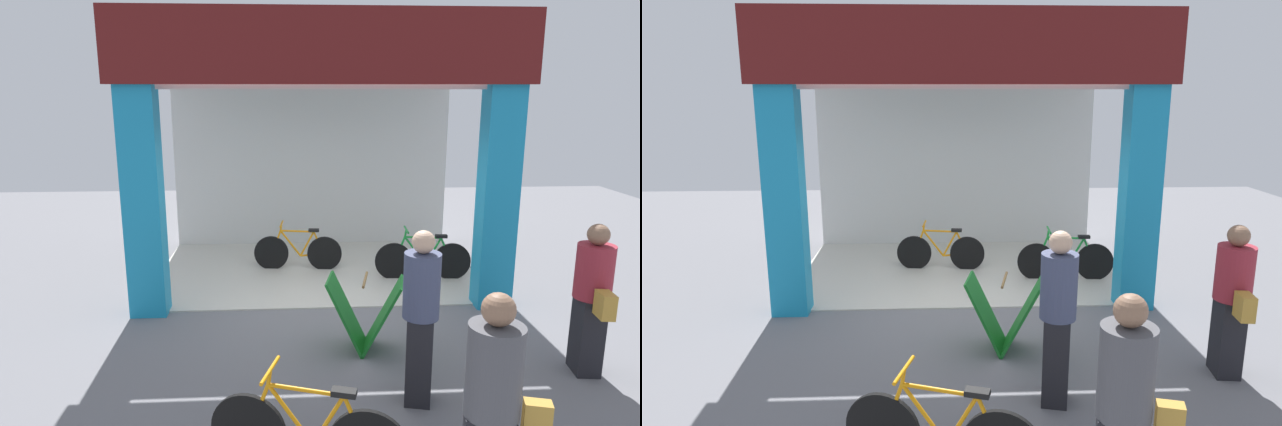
{
  "view_description": "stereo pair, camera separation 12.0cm",
  "coord_description": "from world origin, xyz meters",
  "views": [
    {
      "loc": [
        -0.48,
        -6.97,
        2.93
      ],
      "look_at": [
        0.0,
        0.82,
        1.15
      ],
      "focal_mm": 30.84,
      "sensor_mm": 36.0,
      "label": 1
    },
    {
      "loc": [
        -0.35,
        -6.98,
        2.93
      ],
      "look_at": [
        0.0,
        0.82,
        1.15
      ],
      "focal_mm": 30.84,
      "sensor_mm": 36.0,
      "label": 2
    }
  ],
  "objects": [
    {
      "name": "shop_facade",
      "position": [
        0.0,
        1.57,
        2.04
      ],
      "size": [
        5.28,
        3.59,
        3.87
      ],
      "color": "beige",
      "rests_on": "ground"
    },
    {
      "name": "bicycle_inside_1",
      "position": [
        1.63,
        1.09,
        0.33
      ],
      "size": [
        1.49,
        0.41,
        0.82
      ],
      "color": "black",
      "rests_on": "ground"
    },
    {
      "name": "sandwich_board_sign",
      "position": [
        0.38,
        -1.21,
        0.43
      ],
      "size": [
        0.93,
        0.67,
        0.86
      ],
      "color": "#197226",
      "rests_on": "ground"
    },
    {
      "name": "pedestrian_0",
      "position": [
        2.63,
        -1.86,
        0.84
      ],
      "size": [
        0.41,
        0.63,
        1.61
      ],
      "color": "black",
      "rests_on": "ground"
    },
    {
      "name": "pedestrian_2",
      "position": [
        0.75,
        -2.27,
        0.87
      ],
      "size": [
        0.41,
        0.64,
        1.69
      ],
      "color": "black",
      "rests_on": "ground"
    },
    {
      "name": "ground_plane",
      "position": [
        0.0,
        0.0,
        0.0
      ],
      "size": [
        18.16,
        18.16,
        0.0
      ],
      "primitive_type": "plane",
      "color": "slate",
      "rests_on": "ground"
    },
    {
      "name": "bicycle_inside_0",
      "position": [
        -0.31,
        1.67,
        0.32
      ],
      "size": [
        1.44,
        0.4,
        0.79
      ],
      "color": "black",
      "rests_on": "ground"
    },
    {
      "name": "pedestrian_1",
      "position": [
        0.88,
        -3.75,
        0.86
      ],
      "size": [
        0.61,
        0.46,
        1.65
      ],
      "color": "black",
      "rests_on": "ground"
    }
  ]
}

